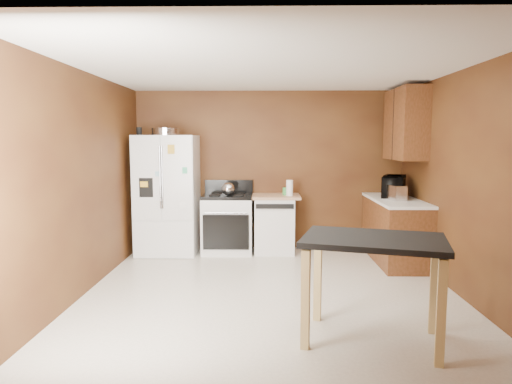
{
  "coord_description": "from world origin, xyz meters",
  "views": [
    {
      "loc": [
        -0.07,
        -5.0,
        1.72
      ],
      "look_at": [
        -0.18,
        0.85,
        1.06
      ],
      "focal_mm": 32.0,
      "sensor_mm": 36.0,
      "label": 1
    }
  ],
  "objects_px": {
    "gas_range": "(228,223)",
    "kettle": "(228,189)",
    "pen_cup": "(139,131)",
    "toaster": "(397,193)",
    "island": "(373,254)",
    "paper_towel": "(290,188)",
    "dishwasher": "(274,223)",
    "refrigerator": "(168,195)",
    "microwave": "(394,187)",
    "green_canister": "(286,191)",
    "roasting_pan": "(166,132)"
  },
  "relations": [
    {
      "from": "gas_range",
      "to": "dishwasher",
      "type": "distance_m",
      "value": 0.72
    },
    {
      "from": "pen_cup",
      "to": "toaster",
      "type": "height_order",
      "value": "pen_cup"
    },
    {
      "from": "microwave",
      "to": "gas_range",
      "type": "height_order",
      "value": "microwave"
    },
    {
      "from": "island",
      "to": "kettle",
      "type": "bearing_deg",
      "value": 116.07
    },
    {
      "from": "green_canister",
      "to": "island",
      "type": "xyz_separation_m",
      "value": [
        0.6,
        -3.18,
        -0.18
      ]
    },
    {
      "from": "paper_towel",
      "to": "refrigerator",
      "type": "xyz_separation_m",
      "value": [
        -1.86,
        -0.0,
        -0.11
      ]
    },
    {
      "from": "paper_towel",
      "to": "island",
      "type": "distance_m",
      "value": 3.13
    },
    {
      "from": "kettle",
      "to": "microwave",
      "type": "height_order",
      "value": "microwave"
    },
    {
      "from": "pen_cup",
      "to": "green_canister",
      "type": "bearing_deg",
      "value": 4.13
    },
    {
      "from": "gas_range",
      "to": "kettle",
      "type": "bearing_deg",
      "value": -79.77
    },
    {
      "from": "microwave",
      "to": "island",
      "type": "relative_size",
      "value": 0.39
    },
    {
      "from": "pen_cup",
      "to": "kettle",
      "type": "distance_m",
      "value": 1.58
    },
    {
      "from": "refrigerator",
      "to": "dishwasher",
      "type": "relative_size",
      "value": 2.02
    },
    {
      "from": "kettle",
      "to": "refrigerator",
      "type": "xyz_separation_m",
      "value": [
        -0.93,
        0.05,
        -0.1
      ]
    },
    {
      "from": "dishwasher",
      "to": "toaster",
      "type": "bearing_deg",
      "value": -20.37
    },
    {
      "from": "pen_cup",
      "to": "green_canister",
      "type": "relative_size",
      "value": 1.08
    },
    {
      "from": "paper_towel",
      "to": "dishwasher",
      "type": "xyz_separation_m",
      "value": [
        -0.23,
        0.08,
        -0.56
      ]
    },
    {
      "from": "refrigerator",
      "to": "gas_range",
      "type": "relative_size",
      "value": 1.64
    },
    {
      "from": "gas_range",
      "to": "island",
      "type": "distance_m",
      "value": 3.48
    },
    {
      "from": "kettle",
      "to": "island",
      "type": "distance_m",
      "value": 3.36
    },
    {
      "from": "toaster",
      "to": "refrigerator",
      "type": "distance_m",
      "value": 3.36
    },
    {
      "from": "microwave",
      "to": "refrigerator",
      "type": "distance_m",
      "value": 3.38
    },
    {
      "from": "refrigerator",
      "to": "dishwasher",
      "type": "distance_m",
      "value": 1.69
    },
    {
      "from": "kettle",
      "to": "green_canister",
      "type": "distance_m",
      "value": 0.89
    },
    {
      "from": "roasting_pan",
      "to": "paper_towel",
      "type": "xyz_separation_m",
      "value": [
        1.86,
        0.02,
        -0.84
      ]
    },
    {
      "from": "island",
      "to": "microwave",
      "type": "bearing_deg",
      "value": 71.36
    },
    {
      "from": "green_canister",
      "to": "refrigerator",
      "type": "xyz_separation_m",
      "value": [
        -1.81,
        -0.11,
        -0.05
      ]
    },
    {
      "from": "paper_towel",
      "to": "island",
      "type": "relative_size",
      "value": 0.18
    },
    {
      "from": "roasting_pan",
      "to": "refrigerator",
      "type": "height_order",
      "value": "roasting_pan"
    },
    {
      "from": "gas_range",
      "to": "dishwasher",
      "type": "bearing_deg",
      "value": 1.94
    },
    {
      "from": "roasting_pan",
      "to": "paper_towel",
      "type": "distance_m",
      "value": 2.04
    },
    {
      "from": "kettle",
      "to": "island",
      "type": "height_order",
      "value": "kettle"
    },
    {
      "from": "pen_cup",
      "to": "refrigerator",
      "type": "relative_size",
      "value": 0.07
    },
    {
      "from": "pen_cup",
      "to": "refrigerator",
      "type": "distance_m",
      "value": 1.04
    },
    {
      "from": "kettle",
      "to": "refrigerator",
      "type": "height_order",
      "value": "refrigerator"
    },
    {
      "from": "green_canister",
      "to": "paper_towel",
      "type": "bearing_deg",
      "value": -64.41
    },
    {
      "from": "toaster",
      "to": "gas_range",
      "type": "height_order",
      "value": "toaster"
    },
    {
      "from": "refrigerator",
      "to": "toaster",
      "type": "bearing_deg",
      "value": -9.27
    },
    {
      "from": "microwave",
      "to": "refrigerator",
      "type": "xyz_separation_m",
      "value": [
        -3.37,
        0.21,
        -0.14
      ]
    },
    {
      "from": "paper_towel",
      "to": "microwave",
      "type": "xyz_separation_m",
      "value": [
        1.51,
        -0.22,
        0.03
      ]
    },
    {
      "from": "gas_range",
      "to": "island",
      "type": "xyz_separation_m",
      "value": [
        1.49,
        -3.13,
        0.3
      ]
    },
    {
      "from": "pen_cup",
      "to": "toaster",
      "type": "xyz_separation_m",
      "value": [
        3.71,
        -0.49,
        -0.86
      ]
    },
    {
      "from": "roasting_pan",
      "to": "refrigerator",
      "type": "distance_m",
      "value": 0.95
    },
    {
      "from": "island",
      "to": "green_canister",
      "type": "bearing_deg",
      "value": 100.63
    },
    {
      "from": "microwave",
      "to": "island",
      "type": "height_order",
      "value": "microwave"
    },
    {
      "from": "roasting_pan",
      "to": "green_canister",
      "type": "distance_m",
      "value": 2.03
    },
    {
      "from": "pen_cup",
      "to": "refrigerator",
      "type": "height_order",
      "value": "pen_cup"
    },
    {
      "from": "green_canister",
      "to": "island",
      "type": "distance_m",
      "value": 3.24
    },
    {
      "from": "paper_towel",
      "to": "gas_range",
      "type": "distance_m",
      "value": 1.1
    },
    {
      "from": "roasting_pan",
      "to": "pen_cup",
      "type": "relative_size",
      "value": 3.55
    }
  ]
}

